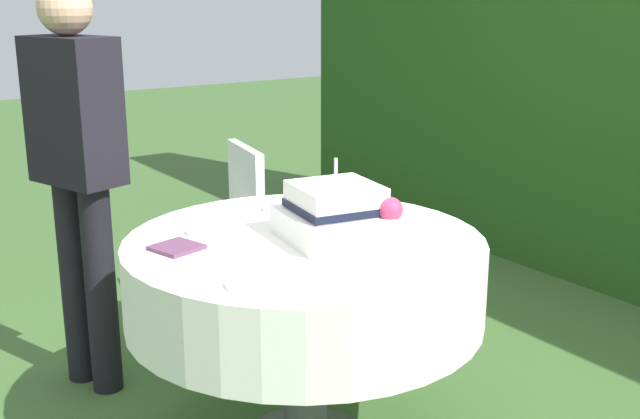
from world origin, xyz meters
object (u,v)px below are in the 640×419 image
(napkin_stack, at_px, (177,247))
(cake_table, at_px, (305,280))
(garden_chair, at_px, (226,224))
(serving_plate_right, at_px, (425,225))
(serving_plate_far, at_px, (204,231))
(serving_plate_left, at_px, (249,284))
(serving_plate_near, at_px, (279,208))
(wedding_cake, at_px, (337,214))
(standing_person, at_px, (78,162))

(napkin_stack, bearing_deg, cake_table, 69.79)
(garden_chair, bearing_deg, serving_plate_right, 9.93)
(serving_plate_far, bearing_deg, serving_plate_left, -13.61)
(serving_plate_near, distance_m, serving_plate_far, 0.37)
(cake_table, bearing_deg, serving_plate_left, -54.06)
(wedding_cake, distance_m, standing_person, 1.08)
(serving_plate_near, xyz_separation_m, serving_plate_far, (0.09, -0.36, 0.00))
(serving_plate_left, bearing_deg, standing_person, -175.90)
(serving_plate_near, bearing_deg, cake_table, -19.25)
(wedding_cake, distance_m, serving_plate_left, 0.51)
(serving_plate_far, height_order, serving_plate_left, same)
(serving_plate_near, height_order, napkin_stack, napkin_stack)
(wedding_cake, distance_m, serving_plate_near, 0.41)
(garden_chair, bearing_deg, wedding_cake, -7.53)
(serving_plate_left, relative_size, garden_chair, 0.15)
(standing_person, bearing_deg, serving_plate_left, 4.10)
(serving_plate_far, distance_m, napkin_stack, 0.19)
(wedding_cake, xyz_separation_m, serving_plate_near, (-0.40, 0.03, -0.08))
(serving_plate_left, xyz_separation_m, napkin_stack, (-0.41, -0.03, 0.00))
(wedding_cake, distance_m, napkin_stack, 0.53)
(serving_plate_far, xyz_separation_m, standing_person, (-0.63, -0.21, 0.15))
(serving_plate_near, height_order, serving_plate_left, same)
(napkin_stack, bearing_deg, serving_plate_left, 3.79)
(wedding_cake, height_order, garden_chair, wedding_cake)
(cake_table, distance_m, serving_plate_right, 0.46)
(garden_chair, distance_m, standing_person, 0.79)
(wedding_cake, relative_size, napkin_stack, 2.83)
(serving_plate_right, xyz_separation_m, garden_chair, (-1.10, -0.19, -0.24))
(serving_plate_near, relative_size, garden_chair, 0.14)
(serving_plate_near, bearing_deg, serving_plate_far, -75.37)
(wedding_cake, relative_size, serving_plate_left, 2.88)
(cake_table, xyz_separation_m, garden_chair, (-0.98, 0.23, -0.09))
(napkin_stack, bearing_deg, standing_person, -175.73)
(serving_plate_right, distance_m, standing_person, 1.34)
(cake_table, relative_size, garden_chair, 1.35)
(serving_plate_near, height_order, serving_plate_right, same)
(serving_plate_left, distance_m, standing_person, 1.16)
(serving_plate_left, bearing_deg, serving_plate_right, 100.42)
(cake_table, distance_m, garden_chair, 1.01)
(serving_plate_left, bearing_deg, napkin_stack, -176.21)
(cake_table, relative_size, standing_person, 0.75)
(serving_plate_left, distance_m, napkin_stack, 0.41)
(serving_plate_far, bearing_deg, standing_person, -161.58)
(wedding_cake, bearing_deg, serving_plate_far, -133.01)
(cake_table, xyz_separation_m, serving_plate_near, (-0.35, 0.12, 0.15))
(serving_plate_near, xyz_separation_m, napkin_stack, (0.21, -0.52, 0.00))
(standing_person, bearing_deg, serving_plate_far, 18.42)
(serving_plate_right, height_order, standing_person, standing_person)
(serving_plate_right, bearing_deg, serving_plate_far, -119.66)
(serving_plate_near, relative_size, standing_person, 0.08)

